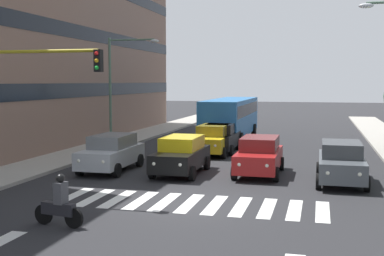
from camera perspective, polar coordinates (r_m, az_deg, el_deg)
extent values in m
plane|color=#262628|center=(17.74, -0.26, -8.55)|extent=(180.00, 180.00, 0.00)
cube|color=#846656|center=(39.69, -15.09, 12.31)|extent=(8.49, 27.56, 18.44)
cube|color=black|center=(39.38, -14.90, 4.31)|extent=(8.53, 27.60, 0.90)
cube|color=black|center=(39.50, -15.03, 9.66)|extent=(8.53, 27.60, 0.90)
cube|color=silver|center=(17.20, 14.60, -9.15)|extent=(0.45, 2.80, 0.01)
cube|color=silver|center=(17.21, 11.57, -9.07)|extent=(0.45, 2.80, 0.01)
cube|color=silver|center=(17.28, 8.55, -8.97)|extent=(0.45, 2.80, 0.01)
cube|color=silver|center=(17.38, 5.56, -8.84)|extent=(0.45, 2.80, 0.01)
cube|color=silver|center=(17.54, 2.62, -8.70)|extent=(0.45, 2.80, 0.01)
cube|color=silver|center=(17.74, -0.26, -8.53)|extent=(0.45, 2.80, 0.01)
cube|color=silver|center=(17.98, -3.07, -8.35)|extent=(0.45, 2.80, 0.01)
cube|color=silver|center=(18.26, -5.80, -8.16)|extent=(0.45, 2.80, 0.01)
cube|color=silver|center=(18.58, -8.43, -7.95)|extent=(0.45, 2.80, 0.01)
cube|color=silver|center=(18.94, -10.97, -7.74)|extent=(0.45, 2.80, 0.01)
cube|color=silver|center=(19.33, -13.40, -7.52)|extent=(0.45, 2.80, 0.01)
cube|color=#474C51|center=(21.89, 16.57, -4.19)|extent=(1.80, 4.40, 0.80)
cube|color=#343639|center=(21.99, 16.60, -2.31)|extent=(1.58, 2.46, 0.60)
cylinder|color=black|center=(20.59, 19.21, -5.99)|extent=(0.22, 0.64, 0.64)
cylinder|color=black|center=(20.51, 14.17, -5.90)|extent=(0.22, 0.64, 0.64)
cylinder|color=black|center=(23.44, 18.61, -4.62)|extent=(0.22, 0.64, 0.64)
cylinder|color=black|center=(23.37, 14.19, -4.53)|extent=(0.22, 0.64, 0.64)
sphere|color=white|center=(19.80, 18.49, -5.00)|extent=(0.18, 0.18, 0.18)
sphere|color=white|center=(19.74, 15.14, -4.94)|extent=(0.18, 0.18, 0.18)
cube|color=maroon|center=(23.10, 7.62, -3.53)|extent=(1.80, 4.40, 0.80)
cube|color=maroon|center=(23.20, 7.70, -1.74)|extent=(1.58, 2.46, 0.60)
cylinder|color=black|center=(21.65, 9.54, -5.22)|extent=(0.22, 0.64, 0.64)
cylinder|color=black|center=(21.87, 4.81, -5.06)|extent=(0.22, 0.64, 0.64)
cylinder|color=black|center=(24.51, 10.10, -4.00)|extent=(0.22, 0.64, 0.64)
cylinder|color=black|center=(24.70, 5.93, -3.88)|extent=(0.22, 0.64, 0.64)
sphere|color=white|center=(20.92, 8.51, -4.24)|extent=(0.18, 0.18, 0.18)
sphere|color=white|center=(21.06, 5.38, -4.14)|extent=(0.18, 0.18, 0.18)
cube|color=black|center=(23.11, -1.26, -3.48)|extent=(1.80, 4.40, 0.80)
cube|color=yellow|center=(23.21, -1.13, -1.69)|extent=(1.58, 2.46, 0.60)
cylinder|color=black|center=(21.57, 0.01, -5.19)|extent=(0.22, 0.64, 0.64)
cylinder|color=black|center=(22.07, -4.54, -4.96)|extent=(0.22, 0.64, 0.64)
cylinder|color=black|center=(24.35, 1.70, -3.98)|extent=(0.22, 0.64, 0.64)
cylinder|color=black|center=(24.80, -2.37, -3.81)|extent=(0.22, 0.64, 0.64)
sphere|color=white|center=(20.90, -1.32, -4.19)|extent=(0.18, 0.18, 0.18)
sphere|color=white|center=(21.24, -4.32, -4.05)|extent=(0.18, 0.18, 0.18)
cube|color=#B2B7BC|center=(24.17, -9.17, -3.16)|extent=(1.80, 4.40, 0.80)
cube|color=slate|center=(24.26, -9.00, -1.45)|extent=(1.58, 2.46, 0.60)
cylinder|color=black|center=(22.57, -8.52, -4.78)|extent=(0.22, 0.64, 0.64)
cylinder|color=black|center=(23.32, -12.61, -4.52)|extent=(0.22, 0.64, 0.64)
cylinder|color=black|center=(25.23, -5.96, -3.68)|extent=(0.22, 0.64, 0.64)
cylinder|color=black|center=(25.91, -9.70, -3.49)|extent=(0.22, 0.64, 0.64)
sphere|color=white|center=(21.99, -10.02, -3.80)|extent=(0.18, 0.18, 0.18)
sphere|color=white|center=(22.48, -12.70, -3.65)|extent=(0.18, 0.18, 0.18)
cube|color=gold|center=(29.28, 2.40, -1.62)|extent=(1.80, 4.40, 0.80)
cube|color=olive|center=(29.40, 2.49, -0.22)|extent=(1.58, 2.46, 0.60)
cylinder|color=black|center=(27.75, 3.60, -2.85)|extent=(0.22, 0.64, 0.64)
cylinder|color=black|center=(28.13, -0.01, -2.72)|extent=(0.22, 0.64, 0.64)
cylinder|color=black|center=(30.58, 4.61, -2.10)|extent=(0.22, 0.64, 0.64)
cylinder|color=black|center=(30.93, 1.32, -2.00)|extent=(0.22, 0.64, 0.64)
sphere|color=white|center=(27.07, 2.66, -2.02)|extent=(0.18, 0.18, 0.18)
sphere|color=white|center=(27.32, 0.29, -1.95)|extent=(0.18, 0.18, 0.18)
cube|color=black|center=(30.30, 3.24, -1.39)|extent=(1.80, 4.40, 0.80)
cube|color=black|center=(30.42, 3.32, -0.04)|extent=(1.58, 2.46, 0.60)
cylinder|color=black|center=(28.77, 4.45, -2.56)|extent=(0.22, 0.64, 0.64)
cylinder|color=black|center=(29.13, 0.95, -2.45)|extent=(0.22, 0.64, 0.64)
cylinder|color=black|center=(31.62, 5.35, -1.86)|extent=(0.22, 0.64, 0.64)
cylinder|color=black|center=(31.94, 2.15, -1.77)|extent=(0.22, 0.64, 0.64)
sphere|color=white|center=(28.09, 3.56, -1.76)|extent=(0.18, 0.18, 0.18)
sphere|color=white|center=(28.32, 1.27, -1.69)|extent=(0.18, 0.18, 0.18)
cube|color=#286BAD|center=(35.97, 4.44, 1.30)|extent=(2.50, 10.50, 2.50)
cube|color=black|center=(35.94, 4.45, 2.18)|extent=(2.52, 9.87, 0.80)
cylinder|color=black|center=(32.28, 5.49, -1.39)|extent=(0.28, 1.00, 1.00)
cylinder|color=black|center=(32.75, 1.17, -1.27)|extent=(0.28, 1.00, 1.00)
cylinder|color=black|center=(39.00, 7.03, -0.26)|extent=(0.28, 1.00, 1.00)
cylinder|color=black|center=(39.39, 3.42, -0.17)|extent=(0.28, 1.00, 1.00)
cylinder|color=black|center=(15.82, -16.48, -9.35)|extent=(0.61, 0.20, 0.60)
cylinder|color=black|center=(15.16, -13.25, -9.93)|extent=(0.61, 0.20, 0.60)
cube|color=#232328|center=(15.43, -14.92, -8.85)|extent=(1.12, 0.42, 0.36)
cube|color=#4C4C51|center=(15.26, -14.67, -7.15)|extent=(0.34, 0.40, 0.64)
sphere|color=black|center=(15.17, -14.71, -5.53)|extent=(0.26, 0.26, 0.26)
cylinder|color=#AD991E|center=(18.57, -16.60, 8.34)|extent=(4.25, 0.12, 0.12)
cube|color=black|center=(17.56, -10.56, 7.51)|extent=(0.24, 0.28, 0.76)
sphere|color=red|center=(17.44, -10.79, 8.31)|extent=(0.14, 0.14, 0.14)
sphere|color=orange|center=(17.43, -10.77, 7.53)|extent=(0.14, 0.14, 0.14)
sphere|color=green|center=(17.42, -10.76, 6.74)|extent=(0.14, 0.14, 0.14)
ellipsoid|color=#B7BCC1|center=(21.07, 19.14, 12.98)|extent=(0.56, 0.28, 0.20)
cylinder|color=#4C6B56|center=(31.57, -9.26, 3.94)|extent=(0.16, 0.16, 6.77)
cylinder|color=#4C6B56|center=(31.12, -6.86, 9.91)|extent=(2.91, 0.10, 0.10)
ellipsoid|color=#B7BCC1|center=(30.62, -4.28, 9.82)|extent=(0.56, 0.28, 0.20)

